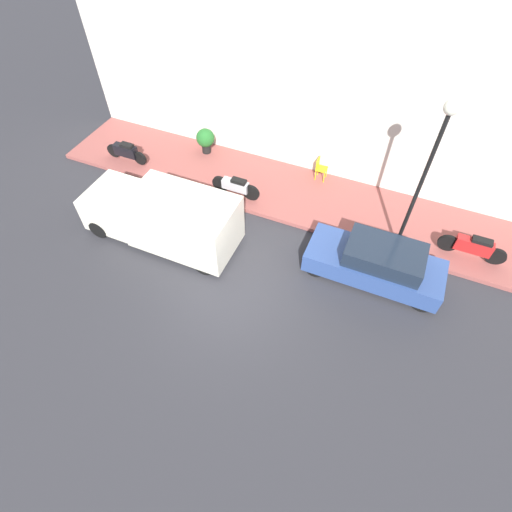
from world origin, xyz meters
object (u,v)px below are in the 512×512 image
at_px(delivery_van, 163,216).
at_px(potted_plant, 205,139).
at_px(parked_car, 376,263).
at_px(motorcycle_red, 474,247).
at_px(scooter_silver, 236,186).
at_px(streetlamp, 433,154).
at_px(cafe_chair, 320,167).
at_px(motorcycle_black, 126,151).

xyz_separation_m(delivery_van, potted_plant, (4.73, 0.95, -0.20)).
height_order(parked_car, delivery_van, delivery_van).
distance_m(parked_car, motorcycle_red, 3.33).
distance_m(scooter_silver, streetlamp, 6.85).
bearing_deg(cafe_chair, parked_car, -141.69).
bearing_deg(streetlamp, scooter_silver, 88.27).
relative_size(parked_car, streetlamp, 0.80).
bearing_deg(cafe_chair, scooter_silver, 130.58).
bearing_deg(scooter_silver, potted_plant, 49.34).
distance_m(potted_plant, cafe_chair, 4.86).
xyz_separation_m(motorcycle_black, streetlamp, (-0.36, -11.02, 3.24)).
xyz_separation_m(motorcycle_black, cafe_chair, (2.01, -7.55, 0.09)).
height_order(motorcycle_red, streetlamp, streetlamp).
bearing_deg(potted_plant, motorcycle_black, 123.69).
bearing_deg(potted_plant, cafe_chair, -87.43).
bearing_deg(cafe_chair, streetlamp, -124.36).
bearing_deg(motorcycle_black, motorcycle_red, -89.50).
bearing_deg(motorcycle_black, delivery_van, -128.86).
bearing_deg(cafe_chair, motorcycle_red, -108.30).
distance_m(parked_car, streetlamp, 3.52).
xyz_separation_m(motorcycle_black, potted_plant, (1.80, -2.70, 0.19)).
bearing_deg(motorcycle_red, cafe_chair, 71.70).
bearing_deg(cafe_chair, motorcycle_black, 104.94).
height_order(motorcycle_red, potted_plant, potted_plant).
height_order(parked_car, potted_plant, parked_car).
distance_m(streetlamp, cafe_chair, 5.26).
height_order(scooter_silver, cafe_chair, cafe_chair).
bearing_deg(potted_plant, motorcycle_red, -99.02).
relative_size(motorcycle_black, streetlamp, 0.35).
xyz_separation_m(streetlamp, cafe_chair, (2.37, 3.47, -3.16)).
xyz_separation_m(streetlamp, potted_plant, (2.16, 8.33, -3.05)).
bearing_deg(motorcycle_black, potted_plant, -56.31).
height_order(parked_car, streetlamp, streetlamp).
height_order(motorcycle_black, streetlamp, streetlamp).
height_order(streetlamp, potted_plant, streetlamp).
xyz_separation_m(parked_car, cafe_chair, (3.82, 3.02, 0.03)).
relative_size(potted_plant, cafe_chair, 1.17).
height_order(motorcycle_red, cafe_chair, cafe_chair).
distance_m(motorcycle_red, streetlamp, 3.96).
relative_size(motorcycle_red, streetlamp, 0.40).
distance_m(delivery_van, potted_plant, 4.83).
bearing_deg(potted_plant, streetlamp, -104.51).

